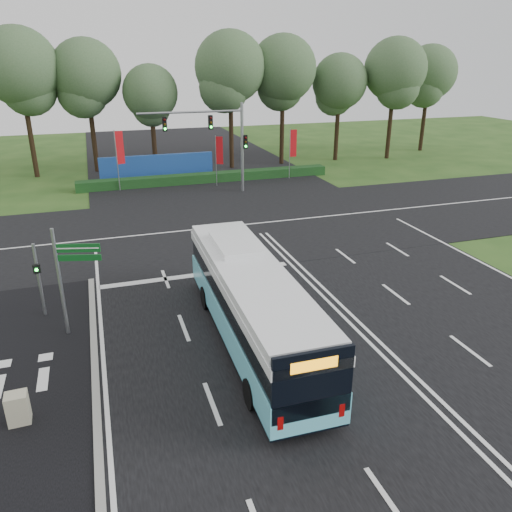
{
  "coord_description": "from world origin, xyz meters",
  "views": [
    {
      "loc": [
        -9.28,
        -17.75,
        10.3
      ],
      "look_at": [
        -2.86,
        2.0,
        1.95
      ],
      "focal_mm": 35.0,
      "sensor_mm": 36.0,
      "label": 1
    }
  ],
  "objects": [
    {
      "name": "bike_path",
      "position": [
        -12.5,
        -3.0,
        0.03
      ],
      "size": [
        5.0,
        18.0,
        0.06
      ],
      "primitive_type": "cube",
      "color": "black",
      "rests_on": "ground"
    },
    {
      "name": "road_cross",
      "position": [
        0.0,
        12.0,
        0.03
      ],
      "size": [
        120.0,
        14.0,
        0.05
      ],
      "primitive_type": "cube",
      "color": "black",
      "rests_on": "ground"
    },
    {
      "name": "banner_flag_left",
      "position": [
        -7.3,
        23.87,
        3.18
      ],
      "size": [
        0.68,
        0.31,
        4.9
      ],
      "rotation": [
        0.0,
        0.0,
        0.38
      ],
      "color": "gray",
      "rests_on": "ground"
    },
    {
      "name": "kerb_strip",
      "position": [
        -10.1,
        -3.0,
        0.06
      ],
      "size": [
        0.25,
        18.0,
        0.12
      ],
      "primitive_type": "cube",
      "color": "gray",
      "rests_on": "ground"
    },
    {
      "name": "eucalyptus_row",
      "position": [
        3.06,
        30.88,
        8.79
      ],
      "size": [
        53.78,
        9.2,
        12.79
      ],
      "color": "black",
      "rests_on": "ground"
    },
    {
      "name": "banner_flag_right",
      "position": [
        7.54,
        23.57,
        2.89
      ],
      "size": [
        0.65,
        0.07,
        4.42
      ],
      "rotation": [
        0.0,
        0.0,
        -0.02
      ],
      "color": "gray",
      "rests_on": "ground"
    },
    {
      "name": "traffic_light_gantry",
      "position": [
        0.21,
        20.5,
        4.66
      ],
      "size": [
        8.41,
        0.28,
        7.0
      ],
      "color": "gray",
      "rests_on": "ground"
    },
    {
      "name": "ground",
      "position": [
        0.0,
        0.0,
        0.0
      ],
      "size": [
        120.0,
        120.0,
        0.0
      ],
      "primitive_type": "plane",
      "color": "#254918",
      "rests_on": "ground"
    },
    {
      "name": "banner_flag_mid",
      "position": [
        0.62,
        22.76,
        2.79
      ],
      "size": [
        0.59,
        0.29,
        4.25
      ],
      "rotation": [
        0.0,
        0.0,
        -0.41
      ],
      "color": "gray",
      "rests_on": "ground"
    },
    {
      "name": "pedestrian_signal",
      "position": [
        -12.02,
        2.87,
        1.79
      ],
      "size": [
        0.31,
        0.41,
        3.27
      ],
      "rotation": [
        0.0,
        0.0,
        0.38
      ],
      "color": "gray",
      "rests_on": "ground"
    },
    {
      "name": "hedge",
      "position": [
        0.0,
        24.5,
        0.4
      ],
      "size": [
        22.0,
        1.2,
        0.8
      ],
      "primitive_type": "cube",
      "color": "#123313",
      "rests_on": "ground"
    },
    {
      "name": "road_main",
      "position": [
        0.0,
        0.0,
        0.02
      ],
      "size": [
        20.0,
        120.0,
        0.04
      ],
      "primitive_type": "cube",
      "color": "black",
      "rests_on": "ground"
    },
    {
      "name": "blue_hoarding",
      "position": [
        -4.0,
        27.0,
        1.1
      ],
      "size": [
        10.0,
        0.3,
        2.2
      ],
      "primitive_type": "cube",
      "color": "navy",
      "rests_on": "ground"
    },
    {
      "name": "street_sign",
      "position": [
        -10.71,
        0.9,
        2.77
      ],
      "size": [
        1.68,
        0.53,
        4.44
      ],
      "rotation": [
        0.0,
        0.0,
        -0.27
      ],
      "color": "gray",
      "rests_on": "ground"
    },
    {
      "name": "utility_cabinet",
      "position": [
        -12.3,
        -4.07,
        0.52
      ],
      "size": [
        0.65,
        0.55,
        1.05
      ],
      "primitive_type": "cube",
      "rotation": [
        0.0,
        0.0,
        0.04
      ],
      "color": "#B2AB8F",
      "rests_on": "ground"
    },
    {
      "name": "city_bus",
      "position": [
        -4.28,
        -1.86,
        1.68
      ],
      "size": [
        2.66,
        11.65,
        3.33
      ],
      "rotation": [
        0.0,
        0.0,
        -0.02
      ],
      "color": "#65D4EB",
      "rests_on": "ground"
    }
  ]
}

